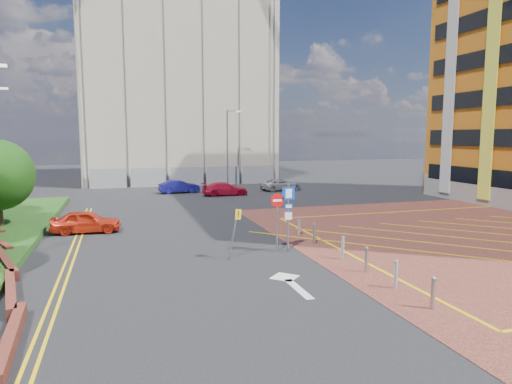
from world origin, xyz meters
name	(u,v)px	position (x,y,z in m)	size (l,w,h in m)	color
ground	(285,258)	(0.00, 0.00, 0.00)	(140.00, 140.00, 0.00)	black
retaining_wall	(0,263)	(-11.80, 2.00, 0.20)	(6.06, 20.33, 0.40)	maroon
lamp_back	(228,145)	(4.08, 28.00, 4.36)	(1.53, 0.16, 8.00)	#9EA0A8
sign_cluster	(284,211)	(0.30, 0.98, 1.95)	(1.17, 0.12, 3.20)	#9EA0A8
warning_sign	(235,227)	(-2.19, 0.43, 1.43)	(0.66, 0.40, 2.25)	#9EA0A8
bollard_row	(350,253)	(2.30, -1.67, 0.47)	(0.14, 11.14, 0.90)	#9EA0A8
construction_building	(174,90)	(0.00, 40.00, 11.00)	(21.20, 19.20, 22.00)	#B1A891
construction_fence	(196,176)	(1.00, 30.00, 1.00)	(21.60, 0.06, 2.00)	gray
car_red_left	(86,222)	(-8.81, 8.13, 0.63)	(1.50, 3.72, 1.27)	red
car_blue_back	(179,186)	(-1.58, 24.20, 0.62)	(1.31, 3.76, 1.24)	navy
car_red_back	(225,189)	(2.16, 21.27, 0.60)	(1.67, 4.10, 1.19)	#AF0F27
car_silver_back	(281,185)	(8.29, 23.36, 0.57)	(1.90, 4.13, 1.15)	silver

